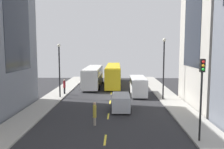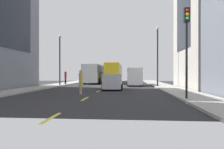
# 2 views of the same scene
# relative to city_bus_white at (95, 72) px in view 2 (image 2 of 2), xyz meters

# --- Properties ---
(ground_plane) EXTENTS (42.18, 42.18, 0.00)m
(ground_plane) POSITION_rel_city_bus_white_xyz_m (3.29, -9.11, -2.01)
(ground_plane) COLOR #28282B
(sidewalk_west) EXTENTS (2.85, 44.00, 0.15)m
(sidewalk_west) POSITION_rel_city_bus_white_xyz_m (-4.37, -9.11, -1.93)
(sidewalk_west) COLOR #9E9B93
(sidewalk_west) RESTS_ON ground
(sidewalk_east) EXTENTS (2.85, 44.00, 0.15)m
(sidewalk_east) POSITION_rel_city_bus_white_xyz_m (10.96, -9.11, -1.93)
(sidewalk_east) COLOR #9E9B93
(sidewalk_east) RESTS_ON ground
(lane_stripe_0) EXTENTS (0.16, 2.00, 0.01)m
(lane_stripe_0) POSITION_rel_city_bus_white_xyz_m (3.29, -30.11, -2.00)
(lane_stripe_0) COLOR yellow
(lane_stripe_0) RESTS_ON ground
(lane_stripe_1) EXTENTS (0.16, 2.00, 0.01)m
(lane_stripe_1) POSITION_rel_city_bus_white_xyz_m (3.29, -24.11, -2.00)
(lane_stripe_1) COLOR yellow
(lane_stripe_1) RESTS_ON ground
(lane_stripe_2) EXTENTS (0.16, 2.00, 0.01)m
(lane_stripe_2) POSITION_rel_city_bus_white_xyz_m (3.29, -18.11, -2.00)
(lane_stripe_2) COLOR yellow
(lane_stripe_2) RESTS_ON ground
(lane_stripe_3) EXTENTS (0.16, 2.00, 0.01)m
(lane_stripe_3) POSITION_rel_city_bus_white_xyz_m (3.29, -12.11, -2.00)
(lane_stripe_3) COLOR yellow
(lane_stripe_3) RESTS_ON ground
(lane_stripe_4) EXTENTS (0.16, 2.00, 0.01)m
(lane_stripe_4) POSITION_rel_city_bus_white_xyz_m (3.29, -6.11, -2.00)
(lane_stripe_4) COLOR yellow
(lane_stripe_4) RESTS_ON ground
(lane_stripe_5) EXTENTS (0.16, 2.00, 0.01)m
(lane_stripe_5) POSITION_rel_city_bus_white_xyz_m (3.29, -0.11, -2.00)
(lane_stripe_5) COLOR yellow
(lane_stripe_5) RESTS_ON ground
(lane_stripe_6) EXTENTS (0.16, 2.00, 0.01)m
(lane_stripe_6) POSITION_rel_city_bus_white_xyz_m (3.29, 5.89, -2.00)
(lane_stripe_6) COLOR yellow
(lane_stripe_6) RESTS_ON ground
(lane_stripe_7) EXTENTS (0.16, 2.00, 0.01)m
(lane_stripe_7) POSITION_rel_city_bus_white_xyz_m (3.29, 11.89, -2.00)
(lane_stripe_7) COLOR yellow
(lane_stripe_7) RESTS_ON ground
(building_east_1) EXTENTS (8.23, 10.35, 20.12)m
(building_east_1) POSITION_rel_city_bus_white_xyz_m (16.66, -13.46, 8.05)
(building_east_1) COLOR #B7B2A8
(building_east_1) RESTS_ON ground
(city_bus_white) EXTENTS (2.80, 12.28, 3.35)m
(city_bus_white) POSITION_rel_city_bus_white_xyz_m (0.00, 0.00, 0.00)
(city_bus_white) COLOR silver
(city_bus_white) RESTS_ON ground
(streetcar_yellow) EXTENTS (2.70, 14.97, 3.59)m
(streetcar_yellow) POSITION_rel_city_bus_white_xyz_m (3.46, 2.02, 0.12)
(streetcar_yellow) COLOR yellow
(streetcar_yellow) RESTS_ON ground
(delivery_van_white) EXTENTS (2.25, 6.18, 2.58)m
(delivery_van_white) POSITION_rel_city_bus_white_xyz_m (7.10, -7.59, -0.49)
(delivery_van_white) COLOR white
(delivery_van_white) RESTS_ON ground
(car_silver_0) EXTENTS (2.05, 4.09, 1.67)m
(car_silver_0) POSITION_rel_city_bus_white_xyz_m (4.56, -15.80, -1.02)
(car_silver_0) COLOR #B7BABF
(car_silver_0) RESTS_ON ground
(pedestrian_crossing_mid) EXTENTS (0.34, 0.34, 2.06)m
(pedestrian_crossing_mid) POSITION_rel_city_bus_white_xyz_m (-3.37, -7.44, -0.76)
(pedestrian_crossing_mid) COLOR black
(pedestrian_crossing_mid) RESTS_ON ground
(pedestrian_crossing_near) EXTENTS (0.30, 0.30, 2.05)m
(pedestrian_crossing_near) POSITION_rel_city_bus_white_xyz_m (2.23, -20.90, -0.90)
(pedestrian_crossing_near) COLOR gray
(pedestrian_crossing_near) RESTS_ON ground
(traffic_light_near_corner) EXTENTS (0.32, 0.44, 5.74)m
(traffic_light_near_corner) POSITION_rel_city_bus_white_xyz_m (9.94, -24.47, 2.14)
(traffic_light_near_corner) COLOR black
(traffic_light_near_corner) RESTS_ON ground
(streetlamp_near) EXTENTS (0.44, 0.44, 7.04)m
(streetlamp_near) POSITION_rel_city_bus_white_xyz_m (-3.45, -9.75, 2.45)
(streetlamp_near) COLOR black
(streetlamp_near) RESTS_ON ground
(streetlamp_far) EXTENTS (0.44, 0.44, 7.71)m
(streetlamp_far) POSITION_rel_city_bus_white_xyz_m (10.04, -10.64, 2.81)
(streetlamp_far) COLOR black
(streetlamp_far) RESTS_ON ground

